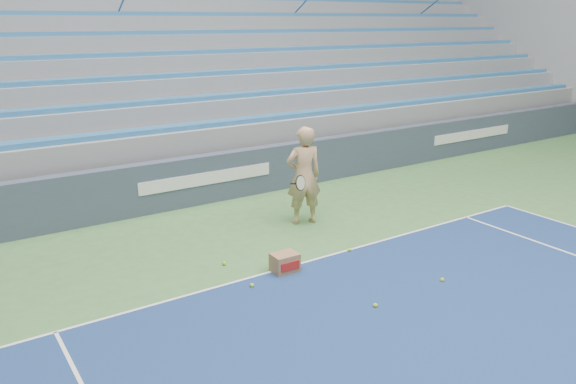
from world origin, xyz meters
name	(u,v)px	position (x,y,z in m)	size (l,w,h in m)	color
sponsor_barrier	(205,179)	(0.00, 15.88, 0.55)	(30.00, 0.32, 1.10)	#394357
bleachers	(119,77)	(0.00, 21.60, 2.36)	(31.00, 9.15, 7.30)	gray
tennis_player	(304,176)	(1.08, 13.54, 1.00)	(1.02, 0.94, 2.00)	tan
ball_box	(285,263)	(-0.52, 11.78, 0.16)	(0.44, 0.34, 0.32)	#8F6845
tennis_ball_0	(224,263)	(-1.24, 12.57, 0.03)	(0.07, 0.07, 0.07)	#B4D82C
tennis_ball_1	(375,305)	(-0.09, 10.05, 0.03)	(0.07, 0.07, 0.07)	#B4D82C
tennis_ball_2	(252,285)	(-1.26, 11.59, 0.03)	(0.07, 0.07, 0.07)	#B4D82C
tennis_ball_3	(442,280)	(1.36, 10.08, 0.03)	(0.07, 0.07, 0.07)	#B4D82C
tennis_ball_4	(349,250)	(0.91, 11.84, 0.03)	(0.07, 0.07, 0.07)	#B4D82C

